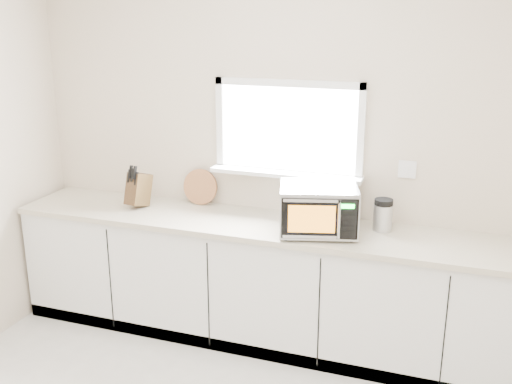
% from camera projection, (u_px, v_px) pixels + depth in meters
% --- Properties ---
extents(back_wall, '(4.00, 0.17, 2.70)m').
position_uv_depth(back_wall, '(289.00, 154.00, 4.36)').
color(back_wall, beige).
rests_on(back_wall, ground).
extents(cabinets, '(3.92, 0.60, 0.88)m').
position_uv_depth(cabinets, '(275.00, 286.00, 4.37)').
color(cabinets, silver).
rests_on(cabinets, ground).
extents(countertop, '(3.92, 0.64, 0.04)m').
position_uv_depth(countertop, '(275.00, 227.00, 4.22)').
color(countertop, beige).
rests_on(countertop, cabinets).
extents(microwave, '(0.60, 0.52, 0.33)m').
position_uv_depth(microwave, '(319.00, 209.00, 4.00)').
color(microwave, black).
rests_on(microwave, countertop).
extents(knife_block, '(0.15, 0.25, 0.34)m').
position_uv_depth(knife_block, '(138.00, 189.00, 4.55)').
color(knife_block, '#4F391C').
rests_on(knife_block, countertop).
extents(cutting_board, '(0.28, 0.07, 0.28)m').
position_uv_depth(cutting_board, '(200.00, 187.00, 4.62)').
color(cutting_board, '#AB6342').
rests_on(cutting_board, countertop).
extents(coffee_grinder, '(0.16, 0.16, 0.23)m').
position_uv_depth(coffee_grinder, '(383.00, 215.00, 4.07)').
color(coffee_grinder, silver).
rests_on(coffee_grinder, countertop).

